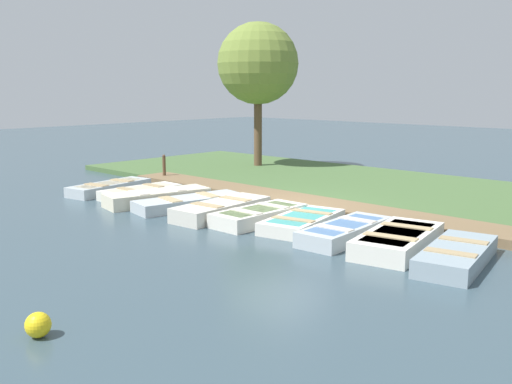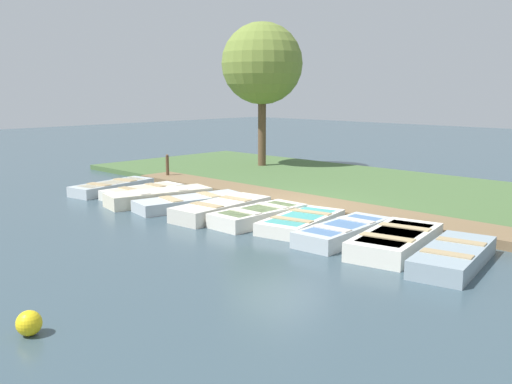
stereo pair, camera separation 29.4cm
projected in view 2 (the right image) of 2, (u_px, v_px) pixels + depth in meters
name	position (u px, v px, depth m)	size (l,w,h in m)	color
ground_plane	(281.00, 215.00, 15.78)	(80.00, 80.00, 0.00)	#384C56
shore_bank	(379.00, 189.00, 19.29)	(8.00, 24.00, 0.19)	#476638
dock_walkway	(312.00, 204.00, 16.72)	(1.37, 15.44, 0.22)	brown
rowboat_0	(112.00, 187.00, 19.24)	(3.07, 1.44, 0.36)	#B2BCC1
rowboat_1	(143.00, 192.00, 18.42)	(2.67, 0.99, 0.34)	silver
rowboat_2	(159.00, 197.00, 17.30)	(3.31, 1.64, 0.43)	beige
rowboat_3	(190.00, 202.00, 16.66)	(3.40, 1.63, 0.35)	#B2BCC1
rowboat_4	(222.00, 209.00, 15.55)	(3.07, 1.29, 0.43)	beige
rowboat_5	(259.00, 215.00, 14.84)	(2.70, 1.08, 0.39)	silver
rowboat_6	(301.00, 222.00, 14.24)	(2.80, 1.67, 0.34)	silver
rowboat_7	(344.00, 232.00, 13.15)	(2.85, 1.17, 0.38)	#B2BCC1
rowboat_8	(396.00, 241.00, 12.25)	(2.99, 1.72, 0.43)	silver
rowboat_9	(454.00, 256.00, 11.21)	(2.90, 1.53, 0.39)	#8C9EA8
mooring_post_near	(167.00, 168.00, 21.51)	(0.12, 0.12, 1.01)	brown
buoy	(29.00, 323.00, 8.03)	(0.36, 0.36, 0.36)	yellow
park_tree_far_left	(262.00, 64.00, 23.79)	(3.40, 3.40, 6.19)	brown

